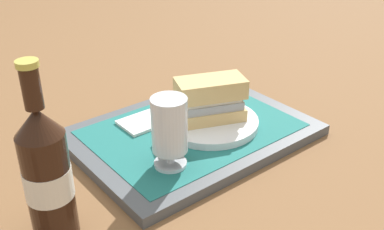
{
  "coord_description": "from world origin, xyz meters",
  "views": [
    {
      "loc": [
        0.48,
        0.6,
        0.46
      ],
      "look_at": [
        0.0,
        0.0,
        0.05
      ],
      "focal_mm": 42.77,
      "sensor_mm": 36.0,
      "label": 1
    }
  ],
  "objects_px": {
    "sandwich": "(209,99)",
    "beer_bottle": "(47,174)",
    "plate": "(210,122)",
    "beer_glass": "(170,129)"
  },
  "relations": [
    {
      "from": "plate",
      "to": "beer_glass",
      "type": "xyz_separation_m",
      "value": [
        0.14,
        0.06,
        0.06
      ]
    },
    {
      "from": "sandwich",
      "to": "beer_bottle",
      "type": "height_order",
      "value": "beer_bottle"
    },
    {
      "from": "plate",
      "to": "beer_bottle",
      "type": "distance_m",
      "value": 0.37
    },
    {
      "from": "plate",
      "to": "sandwich",
      "type": "height_order",
      "value": "sandwich"
    },
    {
      "from": "beer_bottle",
      "to": "sandwich",
      "type": "bearing_deg",
      "value": -167.71
    },
    {
      "from": "plate",
      "to": "beer_glass",
      "type": "bearing_deg",
      "value": 23.71
    },
    {
      "from": "sandwich",
      "to": "beer_bottle",
      "type": "relative_size",
      "value": 0.54
    },
    {
      "from": "beer_glass",
      "to": "plate",
      "type": "bearing_deg",
      "value": -156.29
    },
    {
      "from": "beer_bottle",
      "to": "plate",
      "type": "bearing_deg",
      "value": -168.02
    },
    {
      "from": "beer_glass",
      "to": "beer_bottle",
      "type": "height_order",
      "value": "beer_bottle"
    }
  ]
}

